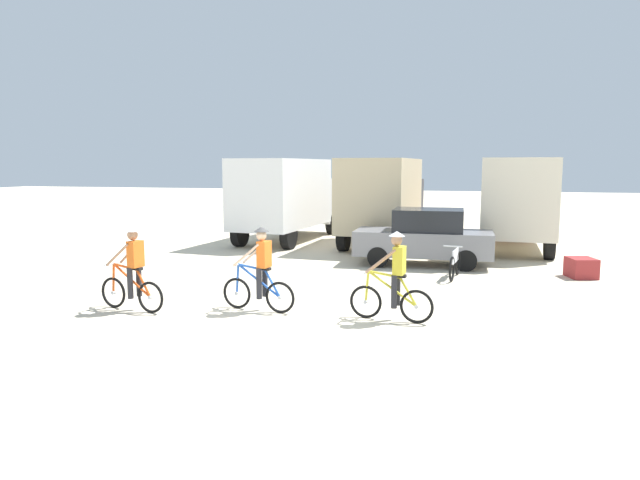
{
  "coord_description": "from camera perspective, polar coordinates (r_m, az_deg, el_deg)",
  "views": [
    {
      "loc": [
        3.67,
        -10.64,
        3.1
      ],
      "look_at": [
        -0.17,
        4.01,
        1.1
      ],
      "focal_mm": 31.81,
      "sensor_mm": 36.0,
      "label": 1
    }
  ],
  "objects": [
    {
      "name": "ground_plane",
      "position": [
        11.67,
        -4.21,
        -7.9
      ],
      "size": [
        120.0,
        120.0,
        0.0
      ],
      "primitive_type": "plane",
      "color": "beige"
    },
    {
      "name": "bicycle_spare",
      "position": [
        16.09,
        13.43,
        -2.35
      ],
      "size": [
        0.5,
        1.72,
        0.97
      ],
      "color": "black",
      "rests_on": "ground"
    },
    {
      "name": "cyclist_near_camera",
      "position": [
        11.38,
        7.45,
        -3.97
      ],
      "size": [
        1.72,
        0.53,
        1.82
      ],
      "color": "black",
      "rests_on": "ground"
    },
    {
      "name": "supply_crate",
      "position": [
        17.34,
        24.79,
        -2.55
      ],
      "size": [
        0.85,
        0.93,
        0.55
      ],
      "primitive_type": "cube",
      "rotation": [
        0.0,
        0.0,
        0.26
      ],
      "color": "#9E2D2D",
      "rests_on": "ground"
    },
    {
      "name": "sedan_parked",
      "position": [
        17.94,
        10.47,
        0.3
      ],
      "size": [
        4.23,
        1.83,
        1.76
      ],
      "color": "slate",
      "rests_on": "ground"
    },
    {
      "name": "cyclist_orange_shirt",
      "position": [
        12.72,
        -18.32,
        -3.07
      ],
      "size": [
        1.71,
        0.56,
        1.82
      ],
      "color": "black",
      "rests_on": "ground"
    },
    {
      "name": "box_truck_cream_rv",
      "position": [
        22.29,
        19.16,
        3.96
      ],
      "size": [
        2.65,
        6.84,
        3.35
      ],
      "color": "beige",
      "rests_on": "ground"
    },
    {
      "name": "box_truck_avon_van",
      "position": [
        23.41,
        -3.3,
        4.51
      ],
      "size": [
        2.98,
        6.94,
        3.35
      ],
      "color": "white",
      "rests_on": "ground"
    },
    {
      "name": "cyclist_cowboy_hat",
      "position": [
        12.12,
        -6.04,
        -3.25
      ],
      "size": [
        1.72,
        0.53,
        1.82
      ],
      "color": "black",
      "rests_on": "ground"
    },
    {
      "name": "box_truck_tan_camper",
      "position": [
        22.45,
        6.44,
        4.35
      ],
      "size": [
        2.69,
        6.85,
        3.35
      ],
      "color": "#CCB78E",
      "rests_on": "ground"
    }
  ]
}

